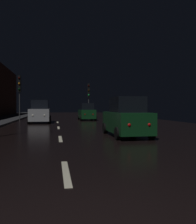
{
  "coord_description": "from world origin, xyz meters",
  "views": [
    {
      "loc": [
        -0.25,
        -2.51,
        1.54
      ],
      "look_at": [
        3.33,
        16.92,
        1.13
      ],
      "focal_mm": 37.53,
      "sensor_mm": 36.0,
      "label": 1
    }
  ],
  "objects_px": {
    "car_approaching_headlights": "(40,112)",
    "car_parked_right_near": "(126,118)",
    "traffic_light_far_right": "(89,93)",
    "traffic_light_far_left": "(19,88)",
    "car_parked_right_far": "(87,112)"
  },
  "relations": [
    {
      "from": "car_approaching_headlights",
      "to": "car_parked_right_near",
      "type": "height_order",
      "value": "car_approaching_headlights"
    },
    {
      "from": "traffic_light_far_right",
      "to": "car_approaching_headlights",
      "type": "xyz_separation_m",
      "value": [
        -6.0,
        -7.91,
        -2.44
      ]
    },
    {
      "from": "traffic_light_far_left",
      "to": "car_approaching_headlights",
      "type": "xyz_separation_m",
      "value": [
        2.58,
        -4.39,
        -2.78
      ]
    },
    {
      "from": "traffic_light_far_left",
      "to": "traffic_light_far_right",
      "type": "height_order",
      "value": "traffic_light_far_left"
    },
    {
      "from": "traffic_light_far_left",
      "to": "car_parked_right_far",
      "type": "xyz_separation_m",
      "value": [
        7.78,
        -0.42,
        -2.88
      ]
    },
    {
      "from": "traffic_light_far_left",
      "to": "car_approaching_headlights",
      "type": "bearing_deg",
      "value": 34.5
    },
    {
      "from": "traffic_light_far_left",
      "to": "car_parked_right_far",
      "type": "bearing_deg",
      "value": 91.02
    },
    {
      "from": "traffic_light_far_right",
      "to": "car_parked_right_near",
      "type": "relative_size",
      "value": 1.16
    },
    {
      "from": "car_parked_right_far",
      "to": "traffic_light_far_right",
      "type": "bearing_deg",
      "value": -11.47
    },
    {
      "from": "traffic_light_far_right",
      "to": "car_parked_right_far",
      "type": "relative_size",
      "value": 1.19
    },
    {
      "from": "car_parked_right_far",
      "to": "car_parked_right_near",
      "type": "relative_size",
      "value": 0.97
    },
    {
      "from": "traffic_light_far_right",
      "to": "car_approaching_headlights",
      "type": "height_order",
      "value": "traffic_light_far_right"
    },
    {
      "from": "car_approaching_headlights",
      "to": "car_parked_right_near",
      "type": "bearing_deg",
      "value": 23.66
    },
    {
      "from": "car_parked_right_near",
      "to": "traffic_light_far_right",
      "type": "bearing_deg",
      "value": -2.31
    },
    {
      "from": "car_parked_right_near",
      "to": "traffic_light_far_left",
      "type": "bearing_deg",
      "value": 25.56
    }
  ]
}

